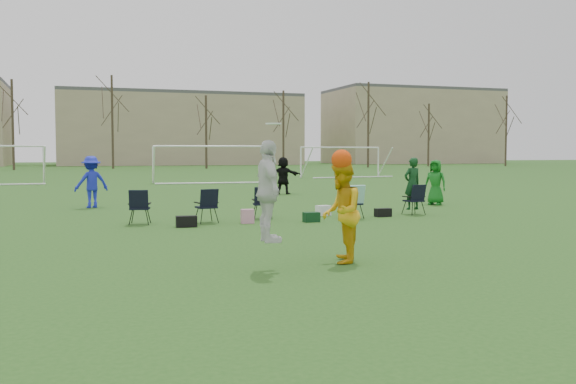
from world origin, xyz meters
name	(u,v)px	position (x,y,z in m)	size (l,w,h in m)	color
ground	(352,269)	(0.00, 0.00, 0.00)	(260.00, 260.00, 0.00)	#245119
fielder_blue	(91,182)	(-3.91, 14.18, 0.93)	(1.21, 0.69, 1.87)	#1A25C7
fielder_green_far	(435,182)	(8.57, 11.43, 0.86)	(0.84, 0.55, 1.72)	#12691A
fielder_black	(283,175)	(5.00, 19.21, 0.89)	(1.66, 0.53, 1.79)	black
center_contest	(315,203)	(-0.48, 0.55, 1.11)	(2.19, 1.38, 2.49)	white
sideline_setup	(306,201)	(2.14, 8.17, 0.54)	(9.34, 2.11, 1.83)	#0F3A19
goal_mid	(209,154)	(4.00, 32.00, 1.92)	(7.40, 0.63, 2.46)	white
goal_right	(341,153)	(16.00, 38.00, 1.92)	(7.35, 1.14, 2.46)	white
tree_line	(115,127)	(0.24, 69.85, 5.09)	(110.28, 3.28, 11.40)	#382B21
building_row	(147,128)	(6.73, 96.00, 5.99)	(126.00, 16.00, 13.00)	tan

